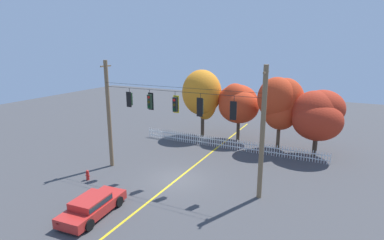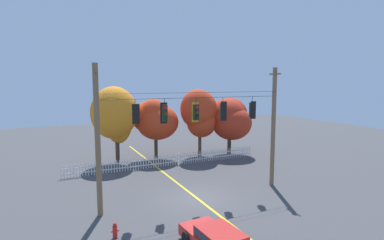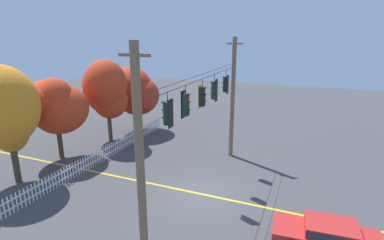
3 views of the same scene
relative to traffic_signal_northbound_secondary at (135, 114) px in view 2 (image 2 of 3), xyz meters
name	(u,v)px [view 2 (image 2 of 3)]	position (x,y,z in m)	size (l,w,h in m)	color
ground	(197,198)	(3.90, 0.01, -5.63)	(80.00, 80.00, 0.00)	#424244
lane_centerline_stripe	(197,198)	(3.90, 0.01, -5.62)	(0.16, 36.00, 0.01)	gold
signal_support_span	(197,132)	(3.90, 0.01, -1.34)	(12.34, 1.10, 8.43)	brown
traffic_signal_northbound_secondary	(135,114)	(0.00, 0.00, 0.00)	(0.43, 0.38, 1.40)	black
traffic_signal_northbound_primary	(165,113)	(1.76, 0.02, -0.04)	(0.43, 0.38, 1.49)	black
traffic_signal_eastbound_side	(196,112)	(3.84, 0.02, -0.07)	(0.43, 0.38, 1.51)	black
traffic_signal_westbound_side	(223,111)	(5.75, 0.00, -0.07)	(0.43, 0.38, 1.53)	black
traffic_signal_southbound_primary	(252,110)	(8.05, 0.00, -0.08)	(0.43, 0.38, 1.51)	black
white_picket_fence	(168,160)	(4.95, 8.02, -5.11)	(17.65, 0.06, 1.03)	white
autumn_maple_near_fence	(115,114)	(0.98, 10.90, -1.09)	(4.15, 3.92, 7.06)	#473828
autumn_maple_mid	(155,119)	(4.76, 11.03, -1.71)	(4.38, 4.01, 5.85)	#473828
autumn_oak_far_east	(200,113)	(9.14, 10.15, -1.24)	(4.10, 3.90, 6.76)	brown
autumn_maple_far_west	(230,118)	(12.36, 9.75, -1.87)	(4.38, 4.47, 5.80)	#473828
fire_hydrant	(115,230)	(-1.87, -2.90, -5.26)	(0.38, 0.22, 0.75)	red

